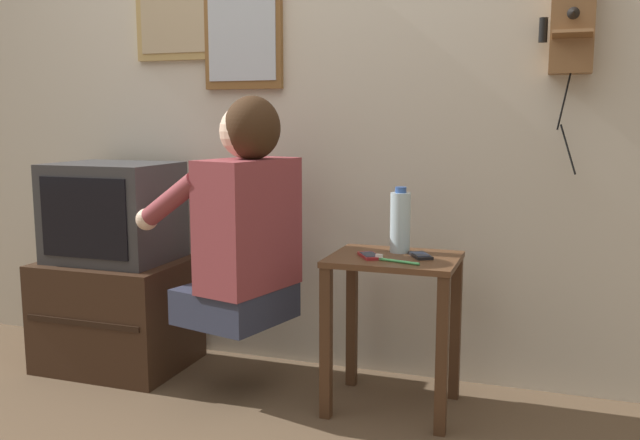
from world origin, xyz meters
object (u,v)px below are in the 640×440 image
object	(u,v)px
person	(243,220)
cell_phone_held	(369,256)
toothbrush	(394,260)
water_bottle	(400,222)
television	(114,212)
wall_phone_antique	(572,21)
cell_phone_spare	(420,255)
wall_mirror	(242,6)
framed_picture	(175,8)

from	to	relation	value
person	cell_phone_held	xyz separation A→B (m)	(0.50, 0.04, -0.12)
person	toothbrush	xyz separation A→B (m)	(0.60, -0.02, -0.12)
person	water_bottle	xyz separation A→B (m)	(0.58, 0.17, -0.00)
television	water_bottle	world-z (taller)	television
person	television	bearing A→B (deg)	92.55
water_bottle	toothbrush	distance (m)	0.22
wall_phone_antique	cell_phone_spare	world-z (taller)	wall_phone_antique
television	cell_phone_held	xyz separation A→B (m)	(1.20, -0.11, -0.10)
person	cell_phone_spare	world-z (taller)	person
cell_phone_held	toothbrush	bearing A→B (deg)	-58.81
wall_phone_antique	toothbrush	world-z (taller)	wall_phone_antique
person	wall_phone_antique	xyz separation A→B (m)	(1.17, 0.38, 0.74)
toothbrush	water_bottle	bearing A→B (deg)	21.12
person	wall_phone_antique	size ratio (longest dim) A/B	1.12
cell_phone_held	cell_phone_spare	world-z (taller)	same
wall_phone_antique	cell_phone_held	xyz separation A→B (m)	(-0.67, -0.34, -0.86)
wall_phone_antique	cell_phone_held	world-z (taller)	wall_phone_antique
wall_phone_antique	cell_phone_spare	distance (m)	1.03
wall_mirror	wall_phone_antique	bearing A→B (deg)	-1.74
wall_mirror	toothbrush	bearing A→B (deg)	-28.97
cell_phone_spare	water_bottle	distance (m)	0.16
water_bottle	cell_phone_spare	bearing A→B (deg)	-35.80
framed_picture	water_bottle	world-z (taller)	framed_picture
water_bottle	framed_picture	bearing A→B (deg)	167.17
television	cell_phone_spare	size ratio (longest dim) A/B	3.73
person	framed_picture	distance (m)	1.11
person	cell_phone_spare	size ratio (longest dim) A/B	6.42
toothbrush	wall_mirror	bearing A→B (deg)	75.72
wall_mirror	water_bottle	distance (m)	1.19
person	cell_phone_held	bearing A→B (deg)	-71.10
television	framed_picture	bearing A→B (deg)	57.45
television	cell_phone_held	bearing A→B (deg)	-5.24
toothbrush	framed_picture	bearing A→B (deg)	83.32
cell_phone_spare	wall_mirror	bearing A→B (deg)	131.28
person	wall_mirror	bearing A→B (deg)	38.46
wall_phone_antique	wall_mirror	xyz separation A→B (m)	(-1.36, 0.04, 0.13)
framed_picture	wall_mirror	size ratio (longest dim) A/B	0.65
wall_mirror	cell_phone_spare	world-z (taller)	wall_mirror
wall_mirror	cell_phone_held	xyz separation A→B (m)	(0.69, -0.38, -0.99)
wall_phone_antique	framed_picture	size ratio (longest dim) A/B	1.71
cell_phone_spare	toothbrush	world-z (taller)	toothbrush
television	cell_phone_spare	bearing A→B (deg)	-1.77
framed_picture	wall_mirror	xyz separation A→B (m)	(0.34, -0.00, -0.01)
television	framed_picture	world-z (taller)	framed_picture
person	wall_phone_antique	world-z (taller)	wall_phone_antique
framed_picture	water_bottle	size ratio (longest dim) A/B	1.82
person	wall_phone_antique	distance (m)	1.44
cell_phone_held	television	bearing A→B (deg)	143.13
wall_phone_antique	water_bottle	world-z (taller)	wall_phone_antique
person	television	size ratio (longest dim) A/B	1.72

